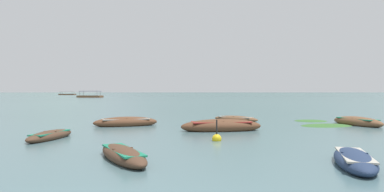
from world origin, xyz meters
TOP-DOWN VIEW (x-y plane):
  - ground_plane at (0.00, 1500.00)m, footprint 6000.00×6000.00m
  - mountain_1 at (-902.82, 2297.12)m, footprint 1208.19×1208.19m
  - mountain_2 at (351.57, 2111.17)m, footprint 1962.07×1962.07m
  - mountain_3 at (1361.03, 2542.25)m, footprint 909.67×909.67m
  - rowboat_0 at (6.58, 5.31)m, footprint 1.95×3.52m
  - rowboat_1 at (3.66, 13.97)m, footprint 4.55×1.96m
  - rowboat_3 at (-0.14, 6.21)m, footprint 2.46×3.61m
  - rowboat_4 at (-1.96, 16.65)m, footprint 4.11×2.47m
  - rowboat_5 at (-4.24, 10.86)m, footprint 1.42×3.36m
  - rowboat_6 at (5.28, 20.04)m, footprint 3.34×2.91m
  - rowboat_7 at (12.45, 16.82)m, footprint 2.31×3.94m
  - ferry_0 at (-76.25, 215.71)m, footprint 10.88×5.10m
  - ferry_1 at (-33.53, 118.51)m, footprint 9.49×5.25m
  - mooring_buoy at (3.10, 10.26)m, footprint 0.41×0.41m
  - weed_patch_0 at (-3.03, 18.24)m, footprint 2.44×2.15m
  - weed_patch_2 at (10.65, 19.91)m, footprint 2.43×2.18m
  - weed_patch_3 at (10.46, 16.64)m, footprint 3.97×3.16m

SIDE VIEW (x-z plane):
  - ground_plane at x=0.00m, z-range 0.00..0.00m
  - weed_patch_0 at x=-3.03m, z-range -0.07..0.07m
  - weed_patch_2 at x=10.65m, z-range -0.07..0.07m
  - weed_patch_3 at x=10.46m, z-range -0.07..0.07m
  - mooring_buoy at x=3.10m, z-range -0.41..0.61m
  - rowboat_6 at x=5.28m, z-range -0.09..0.38m
  - rowboat_5 at x=-4.24m, z-range -0.09..0.39m
  - rowboat_3 at x=-0.14m, z-range -0.09..0.41m
  - rowboat_0 at x=6.58m, z-range -0.10..0.43m
  - rowboat_7 at x=12.45m, z-range -0.13..0.56m
  - rowboat_4 at x=-1.96m, z-range -0.13..0.57m
  - rowboat_1 at x=3.66m, z-range -0.15..0.64m
  - ferry_0 at x=-76.25m, z-range -0.82..1.71m
  - ferry_1 at x=-33.53m, z-range -0.82..1.71m
  - mountain_3 at x=1361.03m, z-range 0.00..297.88m
  - mountain_1 at x=-902.82m, z-range 0.00..359.42m
  - mountain_2 at x=351.57m, z-range 0.00..520.05m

